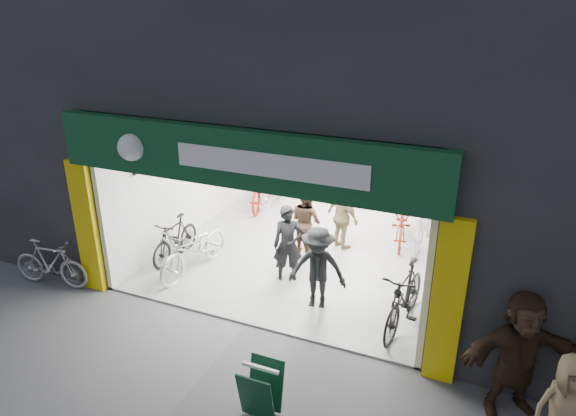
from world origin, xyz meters
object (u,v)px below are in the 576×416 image
Objects in this scene: parked_bike at (50,263)px; pedestrian_near at (565,412)px; sandwich_board at (261,389)px; bike_left_front at (195,249)px; bike_right_front at (404,298)px.

parked_bike is 1.06× the size of pedestrian_near.
parked_bike is 2.11× the size of sandwich_board.
parked_bike is 5.43m from sandwich_board.
pedestrian_near is at bearing -12.44° from bike_left_front.
bike_right_front is at bearing -85.85° from parked_bike.
pedestrian_near reaches higher than bike_left_front.
bike_right_front is 3.05m from pedestrian_near.
pedestrian_near is at bearing -34.99° from bike_right_front.
sandwich_board is (-1.35, -2.75, -0.16)m from bike_right_front.
bike_left_front is at bearing 144.49° from pedestrian_near.
bike_right_front reaches higher than bike_left_front.
pedestrian_near is (2.27, -2.03, 0.19)m from bike_right_front.
bike_left_front is 1.31× the size of pedestrian_near.
bike_left_front is at bearing -176.43° from bike_right_front.
bike_left_front is 1.24× the size of parked_bike.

